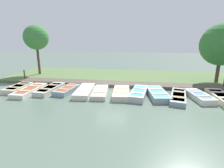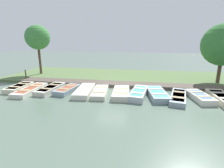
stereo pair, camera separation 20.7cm
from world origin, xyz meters
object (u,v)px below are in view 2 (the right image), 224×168
at_px(rowboat_7, 139,93).
at_px(rowboat_10, 200,97).
at_px(rowboat_0, 19,87).
at_px(rowboat_11, 222,98).
at_px(rowboat_6, 121,93).
at_px(rowboat_8, 157,94).
at_px(rowboat_5, 100,92).
at_px(rowboat_9, 178,97).
at_px(park_tree_far_left, 38,38).
at_px(rowboat_4, 85,91).
at_px(rowboat_1, 31,90).
at_px(mooring_post_near, 26,75).
at_px(rowboat_2, 50,89).
at_px(rowboat_3, 67,89).
at_px(park_tree_left, 223,45).

relative_size(rowboat_7, rowboat_10, 1.19).
height_order(rowboat_0, rowboat_11, rowboat_11).
height_order(rowboat_6, rowboat_8, rowboat_8).
distance_m(rowboat_5, rowboat_6, 1.62).
distance_m(rowboat_0, rowboat_9, 12.54).
bearing_deg(rowboat_11, rowboat_10, -96.40).
distance_m(rowboat_9, park_tree_far_left, 15.77).
xyz_separation_m(rowboat_5, rowboat_11, (0.07, 8.51, 0.04)).
bearing_deg(rowboat_4, rowboat_6, 82.89).
distance_m(rowboat_8, rowboat_11, 4.26).
distance_m(rowboat_1, park_tree_far_left, 7.86).
bearing_deg(rowboat_5, mooring_post_near, -115.36).
distance_m(rowboat_1, mooring_post_near, 4.17).
distance_m(rowboat_5, mooring_post_near, 8.70).
xyz_separation_m(rowboat_2, rowboat_6, (0.15, 5.77, 0.02)).
bearing_deg(rowboat_0, rowboat_3, 90.20).
height_order(rowboat_9, park_tree_far_left, park_tree_far_left).
relative_size(rowboat_3, rowboat_8, 0.81).
relative_size(rowboat_8, rowboat_10, 1.20).
distance_m(rowboat_4, rowboat_8, 5.48).
bearing_deg(park_tree_far_left, rowboat_8, 66.31).
height_order(rowboat_7, rowboat_9, rowboat_7).
distance_m(rowboat_2, rowboat_3, 1.45).
bearing_deg(rowboat_7, park_tree_left, 131.23).
bearing_deg(rowboat_4, rowboat_0, -95.76).
bearing_deg(rowboat_11, rowboat_5, -92.71).
height_order(rowboat_5, rowboat_9, rowboat_5).
xyz_separation_m(rowboat_0, rowboat_7, (-0.09, 9.77, 0.02)).
bearing_deg(mooring_post_near, rowboat_11, 80.32).
bearing_deg(rowboat_7, rowboat_4, -81.99).
height_order(rowboat_11, park_tree_left, park_tree_left).
height_order(rowboat_3, mooring_post_near, mooring_post_near).
relative_size(rowboat_2, rowboat_9, 0.89).
bearing_deg(rowboat_5, park_tree_left, 109.24).
bearing_deg(rowboat_4, rowboat_10, 84.09).
xyz_separation_m(rowboat_0, rowboat_2, (-0.13, 2.72, -0.01)).
bearing_deg(park_tree_left, rowboat_4, -66.66).
bearing_deg(rowboat_3, rowboat_11, 97.05).
distance_m(rowboat_4, park_tree_far_left, 10.01).
distance_m(rowboat_1, rowboat_2, 1.52).
relative_size(rowboat_5, park_tree_left, 0.59).
relative_size(rowboat_5, rowboat_10, 1.15).
xyz_separation_m(rowboat_2, rowboat_8, (-0.06, 8.40, 0.02)).
height_order(rowboat_7, rowboat_8, rowboat_7).
xyz_separation_m(rowboat_10, mooring_post_near, (-2.75, -15.33, 0.38)).
bearing_deg(rowboat_5, rowboat_7, 84.65).
relative_size(rowboat_4, rowboat_5, 1.07).
relative_size(rowboat_2, mooring_post_near, 2.77).
xyz_separation_m(rowboat_0, park_tree_left, (-4.88, 16.87, 3.37)).
xyz_separation_m(rowboat_0, mooring_post_near, (-2.81, -1.36, 0.38)).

